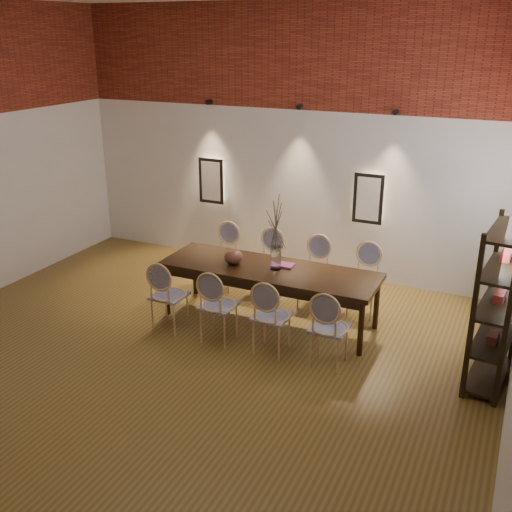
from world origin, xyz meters
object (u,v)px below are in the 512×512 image
at_px(chair_near_d, 329,328).
at_px(chair_far_b, 267,265).
at_px(chair_near_c, 272,316).
at_px(vase, 276,258).
at_px(shelving_rack, 498,306).
at_px(chair_far_a, 223,258).
at_px(chair_far_d, 364,281).
at_px(dining_table, 269,295).
at_px(book, 284,265).
at_px(bowl, 234,257).
at_px(chair_far_c, 314,273).
at_px(chair_near_a, 169,295).
at_px(chair_near_b, 218,305).

xyz_separation_m(chair_near_d, chair_far_b, (-1.41, 1.45, 0.00)).
bearing_deg(chair_far_b, chair_near_c, 115.64).
height_order(chair_far_b, vase, vase).
relative_size(chair_near_d, shelving_rack, 0.52).
relative_size(chair_far_a, chair_far_d, 1.00).
relative_size(dining_table, book, 10.80).
xyz_separation_m(chair_far_d, book, (-0.91, -0.60, 0.30)).
height_order(chair_near_d, bowl, chair_near_d).
bearing_deg(chair_far_c, book, 70.57).
bearing_deg(dining_table, vase, 0.00).
height_order(chair_far_a, chair_far_d, same).
distance_m(chair_near_a, chair_far_a, 1.46).
xyz_separation_m(chair_far_b, vase, (0.44, -0.73, 0.43)).
bearing_deg(bowl, chair_far_b, 80.75).
height_order(chair_near_d, chair_far_a, same).
xyz_separation_m(dining_table, bowl, (-0.48, -0.05, 0.46)).
xyz_separation_m(chair_near_b, chair_far_c, (0.69, 1.47, 0.00)).
distance_m(chair_far_d, vase, 1.29).
bearing_deg(chair_near_c, shelving_rack, 9.78).
distance_m(dining_table, chair_near_c, 0.82).
xyz_separation_m(chair_far_c, shelving_rack, (2.40, -1.04, 0.43)).
height_order(chair_near_a, book, chair_near_a).
xyz_separation_m(chair_near_c, chair_far_b, (-0.71, 1.46, 0.00)).
distance_m(dining_table, chair_far_b, 0.82).
bearing_deg(chair_near_b, book, 60.43).
bearing_deg(shelving_rack, chair_near_d, -160.22).
relative_size(chair_near_c, book, 3.62).
bearing_deg(chair_far_d, shelving_rack, 148.07).
relative_size(chair_far_a, vase, 3.13).
height_order(vase, book, vase).
bearing_deg(chair_far_c, chair_near_c, 90.00).
distance_m(chair_far_d, shelving_rack, 2.03).
height_order(chair_far_a, vase, vase).
relative_size(chair_far_d, vase, 3.13).
bearing_deg(chair_far_a, chair_near_b, 115.64).
xyz_separation_m(dining_table, chair_far_c, (0.35, 0.73, 0.09)).
xyz_separation_m(chair_far_a, vase, (1.15, -0.72, 0.43)).
height_order(chair_near_c, chair_far_a, same).
bearing_deg(chair_far_a, chair_near_c, 133.83).
bearing_deg(chair_near_a, vase, 32.67).
distance_m(chair_far_b, chair_far_d, 1.40).
bearing_deg(chair_far_c, chair_near_b, 64.36).
bearing_deg(dining_table, chair_far_b, 115.64).
relative_size(chair_near_a, bowl, 3.92).
relative_size(chair_near_a, chair_near_d, 1.00).
xyz_separation_m(chair_near_c, shelving_rack, (2.39, 0.43, 0.43)).
xyz_separation_m(chair_far_a, chair_far_c, (1.40, 0.01, 0.00)).
relative_size(chair_near_a, chair_far_a, 1.00).
bearing_deg(chair_far_b, dining_table, 115.64).
distance_m(bowl, shelving_rack, 3.24).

